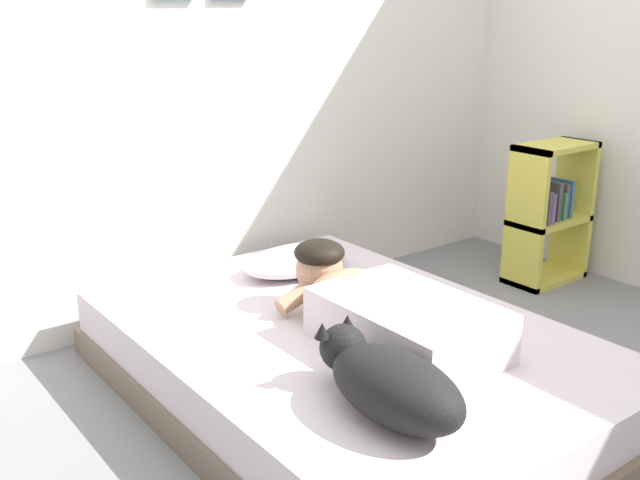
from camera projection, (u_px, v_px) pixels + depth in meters
ground_plane at (469, 462)px, 2.38m from camera, size 11.66×11.66×0.00m
back_wall at (199, 46)px, 3.29m from camera, size 3.83×0.12×2.50m
bed at (347, 363)px, 2.74m from camera, size 1.38×2.00×0.28m
pillow at (296, 260)px, 3.27m from camera, size 0.52×0.32×0.11m
person_lying at (380, 308)px, 2.61m from camera, size 0.43×0.92×0.27m
dog at (389, 382)px, 2.10m from camera, size 0.26×0.57×0.21m
coffee_cup at (320, 273)px, 3.16m from camera, size 0.12×0.09×0.07m
cell_phone at (373, 306)px, 2.90m from camera, size 0.07×0.14×0.01m
bookshelf at (549, 212)px, 3.87m from camera, size 0.45×0.24×0.75m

